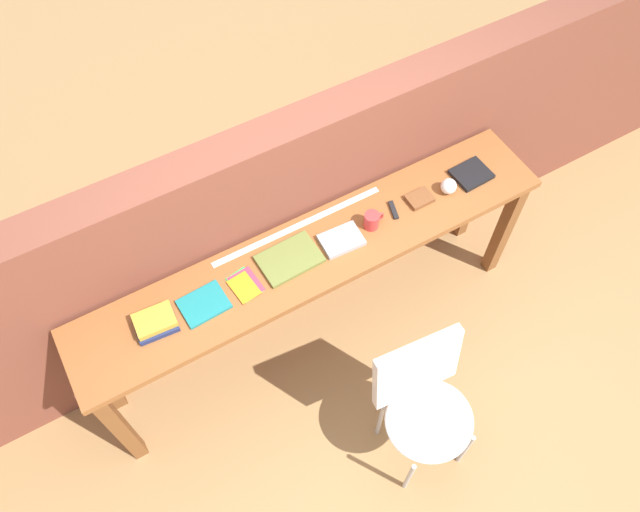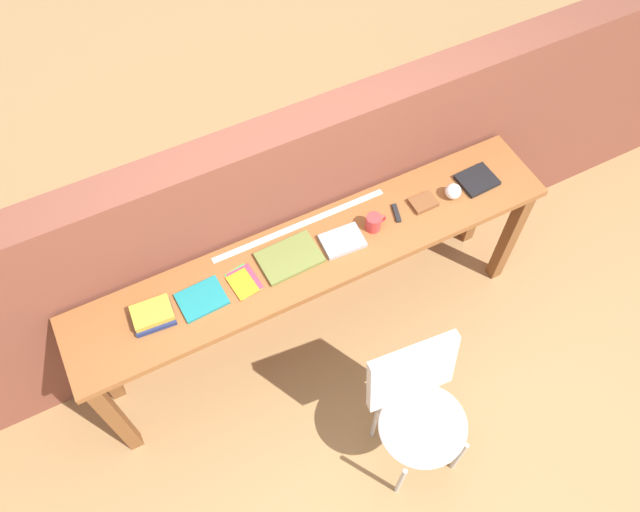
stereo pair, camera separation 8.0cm
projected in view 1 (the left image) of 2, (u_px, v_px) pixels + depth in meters
name	position (u px, v px, depth m)	size (l,w,h in m)	color
ground_plane	(341.00, 369.00, 3.65)	(40.00, 40.00, 0.00)	#9E7547
brick_wall_back	(284.00, 222.00, 3.35)	(6.00, 0.20, 1.42)	brown
sideboard	(315.00, 266.00, 3.16)	(2.50, 0.44, 0.88)	brown
chair_white_moulded	(424.00, 402.00, 3.00)	(0.48, 0.49, 0.89)	white
book_stack_leftmost	(155.00, 322.00, 2.80)	(0.19, 0.16, 0.06)	navy
magazine_cycling	(204.00, 304.00, 2.88)	(0.21, 0.17, 0.01)	#19757A
pamphlet_pile_colourful	(245.00, 285.00, 2.94)	(0.14, 0.19, 0.01)	green
book_open_centre	(290.00, 259.00, 3.01)	(0.29, 0.20, 0.02)	olive
book_grey_hardcover	(341.00, 240.00, 3.06)	(0.20, 0.15, 0.03)	#9E9EA3
mug	(372.00, 220.00, 3.09)	(0.11, 0.08, 0.09)	red
multitool_folded	(393.00, 210.00, 3.17)	(0.02, 0.11, 0.02)	black
leather_journal_brown	(420.00, 199.00, 3.20)	(0.13, 0.10, 0.02)	brown
sports_ball_small	(449.00, 186.00, 3.21)	(0.08, 0.08, 0.08)	silver
book_repair_rightmost	(471.00, 174.00, 3.29)	(0.19, 0.16, 0.02)	black
ruler_metal_back_edge	(298.00, 226.00, 3.12)	(0.94, 0.03, 0.00)	silver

